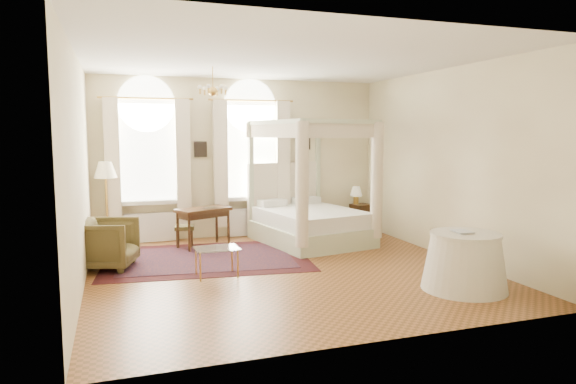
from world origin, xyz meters
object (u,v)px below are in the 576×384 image
at_px(nightstand, 361,217).
at_px(armchair, 106,244).
at_px(coffee_table, 217,251).
at_px(canopy_bed, 311,215).
at_px(writing_desk, 203,214).
at_px(floor_lamp, 106,174).
at_px(stool, 185,229).
at_px(side_table, 465,262).

bearing_deg(nightstand, armchair, -162.64).
height_order(nightstand, coffee_table, nightstand).
bearing_deg(armchair, canopy_bed, -61.12).
xyz_separation_m(canopy_bed, nightstand, (1.57, 0.90, -0.26)).
height_order(canopy_bed, armchair, canopy_bed).
distance_m(nightstand, armchair, 5.66).
xyz_separation_m(canopy_bed, writing_desk, (-2.09, 0.30, 0.09)).
xyz_separation_m(canopy_bed, floor_lamp, (-3.83, 0.90, 0.85)).
relative_size(writing_desk, stool, 2.74).
bearing_deg(coffee_table, nightstand, 35.45).
bearing_deg(coffee_table, side_table, -29.00).
bearing_deg(armchair, writing_desk, -40.69).
xyz_separation_m(armchair, floor_lamp, (0.00, 1.69, 1.00)).
xyz_separation_m(coffee_table, floor_lamp, (-1.59, 2.71, 1.00)).
relative_size(nightstand, coffee_table, 0.89).
relative_size(stool, armchair, 0.46).
height_order(stool, coffee_table, coffee_table).
relative_size(stool, floor_lamp, 0.25).
relative_size(armchair, side_table, 0.76).
height_order(writing_desk, floor_lamp, floor_lamp).
bearing_deg(side_table, coffee_table, 151.00).
distance_m(writing_desk, armchair, 2.07).
bearing_deg(stool, nightstand, 6.52).
distance_m(nightstand, stool, 4.03).
xyz_separation_m(canopy_bed, armchair, (-3.83, -0.79, -0.15)).
relative_size(nightstand, writing_desk, 0.52).
xyz_separation_m(writing_desk, stool, (-0.34, 0.14, -0.30)).
height_order(canopy_bed, writing_desk, canopy_bed).
xyz_separation_m(writing_desk, floor_lamp, (-1.74, 0.60, 0.76)).
xyz_separation_m(nightstand, side_table, (-0.65, -4.46, 0.10)).
height_order(canopy_bed, side_table, canopy_bed).
bearing_deg(floor_lamp, side_table, -43.22).
distance_m(canopy_bed, side_table, 3.68).
relative_size(coffee_table, floor_lamp, 0.40).
relative_size(nightstand, stool, 1.43).
relative_size(floor_lamp, side_table, 1.40).
bearing_deg(side_table, canopy_bed, 104.42).
bearing_deg(coffee_table, canopy_bed, 38.93).
distance_m(stool, coffee_table, 2.26).
relative_size(armchair, floor_lamp, 0.54).
height_order(canopy_bed, coffee_table, canopy_bed).
xyz_separation_m(coffee_table, side_table, (3.16, -1.75, -0.01)).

